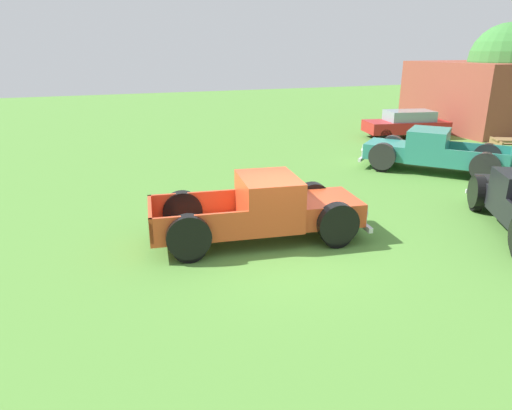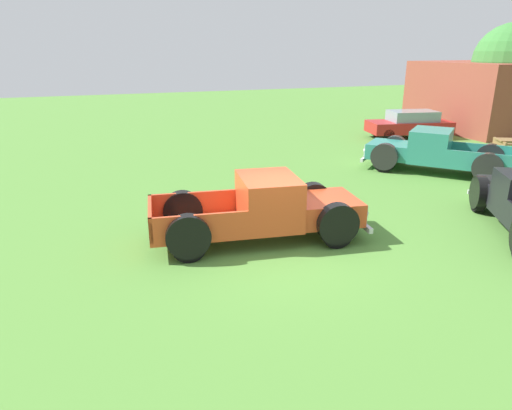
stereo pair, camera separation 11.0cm
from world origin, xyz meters
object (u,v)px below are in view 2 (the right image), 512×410
(pickup_truck_foreground, at_px, (271,209))
(oak_tree_center, at_px, (511,61))
(pickup_truck_behind_right, at_px, (428,152))
(sedan_distant_b, at_px, (410,124))

(pickup_truck_foreground, xyz_separation_m, oak_tree_center, (-9.71, 17.88, 3.01))
(pickup_truck_foreground, distance_m, pickup_truck_behind_right, 8.93)
(pickup_truck_behind_right, height_order, oak_tree_center, oak_tree_center)
(pickup_truck_behind_right, height_order, sedan_distant_b, pickup_truck_behind_right)
(oak_tree_center, bearing_deg, pickup_truck_foreground, -61.49)
(pickup_truck_foreground, relative_size, sedan_distant_b, 1.21)
(pickup_truck_behind_right, relative_size, oak_tree_center, 0.89)
(pickup_truck_behind_right, relative_size, sedan_distant_b, 1.15)
(pickup_truck_foreground, bearing_deg, oak_tree_center, 118.51)
(pickup_truck_behind_right, distance_m, sedan_distant_b, 6.95)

